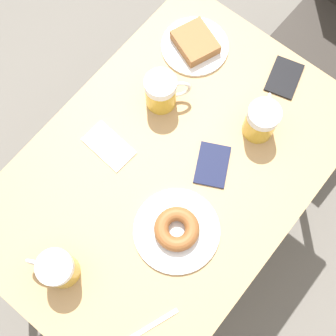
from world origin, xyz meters
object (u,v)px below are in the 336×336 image
(plate_with_donut, at_px, (177,230))
(beer_mug_center, at_px, (162,92))
(plate_with_cake, at_px, (195,44))
(beer_mug_right, at_px, (58,269))
(fork, at_px, (146,329))
(napkin_folded, at_px, (109,146))
(passport_near_edge, at_px, (212,165))
(beer_mug_left, at_px, (261,120))
(passport_far_edge, at_px, (284,78))

(plate_with_donut, relative_size, beer_mug_center, 1.96)
(plate_with_cake, height_order, beer_mug_right, beer_mug_right)
(plate_with_donut, relative_size, fork, 1.32)
(beer_mug_center, relative_size, napkin_folded, 0.79)
(napkin_folded, height_order, passport_near_edge, passport_near_edge)
(beer_mug_left, distance_m, napkin_folded, 0.44)
(plate_with_cake, bearing_deg, beer_mug_center, -79.56)
(beer_mug_right, xyz_separation_m, passport_near_edge, (0.13, 0.48, -0.06))
(plate_with_cake, xyz_separation_m, fork, (0.41, -0.73, -0.01))
(plate_with_cake, height_order, beer_mug_center, beer_mug_center)
(plate_with_cake, distance_m, beer_mug_left, 0.33)
(beer_mug_left, xyz_separation_m, beer_mug_right, (-0.16, -0.66, 0.00))
(fork, bearing_deg, passport_far_edge, 99.56)
(plate_with_donut, xyz_separation_m, passport_far_edge, (-0.04, 0.57, -0.01))
(plate_with_cake, xyz_separation_m, passport_far_edge, (0.28, 0.09, -0.01))
(beer_mug_right, height_order, passport_near_edge, beer_mug_right)
(passport_near_edge, bearing_deg, beer_mug_right, -104.64)
(plate_with_cake, xyz_separation_m, beer_mug_center, (0.04, -0.21, 0.04))
(beer_mug_left, relative_size, beer_mug_center, 1.08)
(napkin_folded, bearing_deg, beer_mug_left, 46.39)
(plate_with_donut, bearing_deg, beer_mug_right, -121.32)
(plate_with_donut, xyz_separation_m, napkin_folded, (-0.31, 0.07, -0.02))
(plate_with_cake, xyz_separation_m, napkin_folded, (0.01, -0.42, -0.01))
(beer_mug_center, xyz_separation_m, passport_far_edge, (0.24, 0.29, -0.06))
(plate_with_donut, relative_size, beer_mug_right, 1.84)
(beer_mug_left, height_order, beer_mug_right, same)
(beer_mug_left, distance_m, beer_mug_center, 0.29)
(napkin_folded, bearing_deg, beer_mug_right, -67.85)
(fork, xyz_separation_m, passport_far_edge, (-0.14, 0.81, 0.00))
(passport_far_edge, bearing_deg, fork, -80.44)
(passport_far_edge, bearing_deg, beer_mug_left, -79.49)
(beer_mug_left, distance_m, passport_far_edge, 0.20)
(beer_mug_right, xyz_separation_m, passport_far_edge, (0.13, 0.84, -0.06))
(beer_mug_right, distance_m, passport_far_edge, 0.85)
(napkin_folded, xyz_separation_m, fork, (0.40, -0.31, -0.00))
(plate_with_cake, distance_m, passport_near_edge, 0.39)
(passport_near_edge, relative_size, passport_far_edge, 1.05)
(plate_with_donut, relative_size, passport_near_edge, 1.55)
(beer_mug_center, bearing_deg, passport_near_edge, -15.27)
(plate_with_donut, distance_m, beer_mug_center, 0.39)
(plate_with_cake, height_order, fork, plate_with_cake)
(plate_with_cake, height_order, passport_near_edge, plate_with_cake)
(plate_with_cake, distance_m, plate_with_donut, 0.58)
(beer_mug_left, distance_m, beer_mug_right, 0.68)
(beer_mug_center, bearing_deg, plate_with_cake, 100.44)
(fork, distance_m, passport_near_edge, 0.48)
(napkin_folded, height_order, passport_far_edge, passport_far_edge)
(beer_mug_left, bearing_deg, plate_with_cake, 162.14)
(beer_mug_left, xyz_separation_m, napkin_folded, (-0.30, -0.31, -0.06))
(beer_mug_center, xyz_separation_m, fork, (0.38, -0.52, -0.06))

